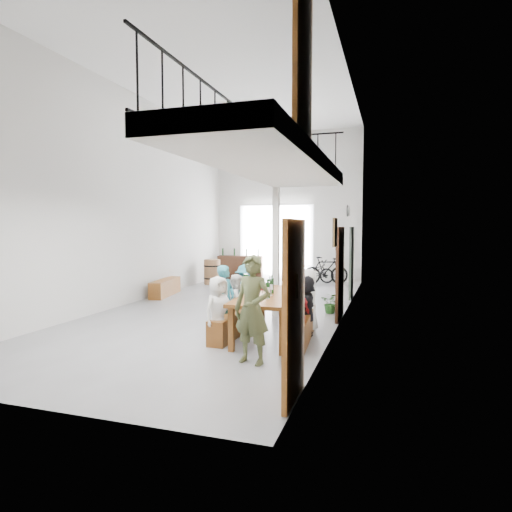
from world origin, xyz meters
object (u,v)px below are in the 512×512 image
(oak_barrel, at_px, (212,272))
(tasting_table, at_px, (271,299))
(side_bench, at_px, (165,287))
(host_standing, at_px, (252,309))
(serving_counter, at_px, (240,267))
(bicycle_near, at_px, (313,271))
(bench_inner, at_px, (234,323))

(oak_barrel, bearing_deg, tasting_table, -58.28)
(side_bench, xyz_separation_m, host_standing, (4.33, -5.09, 0.56))
(tasting_table, relative_size, serving_counter, 1.46)
(tasting_table, relative_size, oak_barrel, 2.87)
(serving_counter, height_order, bicycle_near, serving_counter)
(host_standing, relative_size, bicycle_near, 1.03)
(side_bench, distance_m, oak_barrel, 2.71)
(bench_inner, xyz_separation_m, serving_counter, (-2.72, 7.94, 0.23))
(tasting_table, relative_size, bench_inner, 1.30)
(bench_inner, height_order, serving_counter, serving_counter)
(bench_inner, distance_m, side_bench, 5.02)
(side_bench, distance_m, serving_counter, 4.40)
(side_bench, height_order, oak_barrel, oak_barrel)
(oak_barrel, relative_size, bicycle_near, 0.55)
(oak_barrel, distance_m, host_standing, 8.75)
(tasting_table, bearing_deg, bench_inner, -179.95)
(bench_inner, distance_m, oak_barrel, 7.05)
(serving_counter, distance_m, host_standing, 10.08)
(tasting_table, height_order, bicycle_near, bicycle_near)
(host_standing, bearing_deg, serving_counter, 123.95)
(tasting_table, xyz_separation_m, serving_counter, (-3.42, 7.91, -0.26))
(bench_inner, distance_m, bicycle_near, 7.86)
(bench_inner, xyz_separation_m, side_bench, (-3.49, 3.61, 0.02))
(oak_barrel, relative_size, serving_counter, 0.51)
(host_standing, bearing_deg, tasting_table, 108.37)
(serving_counter, bearing_deg, host_standing, -77.04)
(oak_barrel, bearing_deg, bicycle_near, 25.55)
(oak_barrel, xyz_separation_m, bicycle_near, (3.27, 1.56, -0.02))
(oak_barrel, bearing_deg, host_standing, -62.76)
(tasting_table, relative_size, side_bench, 1.47)
(tasting_table, distance_m, oak_barrel, 7.36)
(tasting_table, bearing_deg, host_standing, -87.66)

